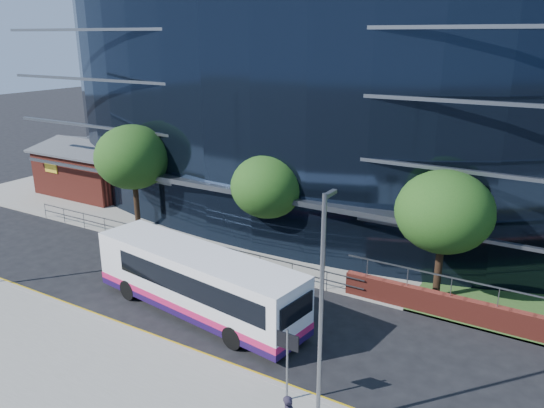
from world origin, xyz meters
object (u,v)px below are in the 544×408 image
Objects in this scene: street_sign at (287,350)px; tree_far_a at (133,157)px; streetlight_east at (322,309)px; tree_far_c at (444,212)px; brick_pavilion at (95,169)px; tree_far_b at (268,186)px; city_bus at (199,282)px.

street_sign is 20.63m from tree_far_a.
tree_far_c is at bearing 84.89° from streetlight_east.
tree_far_b is at bearing -11.88° from brick_pavilion.
streetlight_east is (19.00, -11.17, -0.42)m from tree_far_a.
tree_far_c is at bearing -8.82° from brick_pavilion.
street_sign is 2.80m from streetlight_east.
tree_far_b reaches higher than brick_pavilion.
tree_far_b is at bearing 104.39° from city_bus.
city_bus is at bearing -83.30° from tree_far_b.
tree_far_a is at bearing -26.55° from brick_pavilion.
streetlight_east is (1.50, -0.59, 2.29)m from street_sign.
tree_far_c is 11.93m from city_bus.
brick_pavilion is 1.23× the size of tree_far_a.
tree_far_c is at bearing 0.00° from tree_far_a.
streetlight_east is at bearing -21.36° from street_sign.
street_sign is 7.46m from city_bus.
tree_far_b is 10.02m from tree_far_c.
brick_pavilion is at bearing 171.18° from tree_far_c.
brick_pavilion is at bearing 150.35° from street_sign.
city_bus is (-6.60, 3.44, -0.52)m from street_sign.
brick_pavilion is 23.06m from city_bus.
tree_far_c is (2.50, 10.59, 2.39)m from street_sign.
streetlight_east is 0.69× the size of city_bus.
tree_far_c reaches higher than brick_pavilion.
tree_far_c is at bearing 76.71° from street_sign.
tree_far_c is 0.81× the size of streetlight_east.
street_sign is 0.24× the size of city_bus.
city_bus is (19.90, -11.65, -0.31)m from brick_pavilion.
streetlight_east is at bearing -29.24° from brick_pavilion.
tree_far_c is at bearing 45.85° from city_bus.
tree_far_b reaches higher than city_bus.
city_bus is (10.90, -7.15, -3.23)m from tree_far_a.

